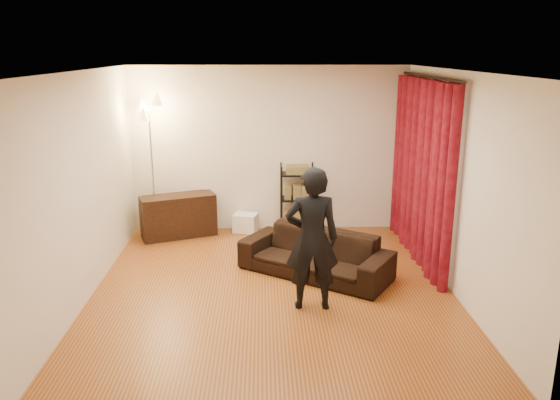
{
  "coord_description": "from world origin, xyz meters",
  "views": [
    {
      "loc": [
        -0.12,
        -6.33,
        2.94
      ],
      "look_at": [
        0.1,
        0.3,
        1.1
      ],
      "focal_mm": 35.0,
      "sensor_mm": 36.0,
      "label": 1
    }
  ],
  "objects_px": {
    "person": "(312,239)",
    "floor_lamp": "(152,170)",
    "sofa": "(315,254)",
    "storage_boxes": "(246,223)",
    "wire_shelf": "(297,199)",
    "media_cabinet": "(178,216)"
  },
  "relations": [
    {
      "from": "media_cabinet",
      "to": "floor_lamp",
      "type": "xyz_separation_m",
      "value": [
        -0.36,
        -0.04,
        0.77
      ]
    },
    {
      "from": "sofa",
      "to": "person",
      "type": "height_order",
      "value": "person"
    },
    {
      "from": "sofa",
      "to": "wire_shelf",
      "type": "xyz_separation_m",
      "value": [
        -0.13,
        1.79,
        0.28
      ]
    },
    {
      "from": "sofa",
      "to": "floor_lamp",
      "type": "bearing_deg",
      "value": -179.86
    },
    {
      "from": "media_cabinet",
      "to": "wire_shelf",
      "type": "relative_size",
      "value": 1.02
    },
    {
      "from": "person",
      "to": "wire_shelf",
      "type": "relative_size",
      "value": 1.48
    },
    {
      "from": "sofa",
      "to": "floor_lamp",
      "type": "height_order",
      "value": "floor_lamp"
    },
    {
      "from": "person",
      "to": "floor_lamp",
      "type": "relative_size",
      "value": 0.76
    },
    {
      "from": "storage_boxes",
      "to": "wire_shelf",
      "type": "xyz_separation_m",
      "value": [
        0.85,
        -0.03,
        0.42
      ]
    },
    {
      "from": "media_cabinet",
      "to": "storage_boxes",
      "type": "xyz_separation_m",
      "value": [
        1.08,
        0.18,
        -0.19
      ]
    },
    {
      "from": "sofa",
      "to": "floor_lamp",
      "type": "distance_m",
      "value": 3.02
    },
    {
      "from": "sofa",
      "to": "storage_boxes",
      "type": "height_order",
      "value": "sofa"
    },
    {
      "from": "person",
      "to": "storage_boxes",
      "type": "height_order",
      "value": "person"
    },
    {
      "from": "person",
      "to": "floor_lamp",
      "type": "xyz_separation_m",
      "value": [
        -2.29,
        2.56,
        0.27
      ]
    },
    {
      "from": "wire_shelf",
      "to": "floor_lamp",
      "type": "xyz_separation_m",
      "value": [
        -2.29,
        -0.18,
        0.54
      ]
    },
    {
      "from": "media_cabinet",
      "to": "wire_shelf",
      "type": "xyz_separation_m",
      "value": [
        1.93,
        0.14,
        0.23
      ]
    },
    {
      "from": "sofa",
      "to": "storage_boxes",
      "type": "distance_m",
      "value": 2.08
    },
    {
      "from": "sofa",
      "to": "wire_shelf",
      "type": "distance_m",
      "value": 1.81
    },
    {
      "from": "sofa",
      "to": "wire_shelf",
      "type": "bearing_deg",
      "value": 127.88
    },
    {
      "from": "sofa",
      "to": "wire_shelf",
      "type": "relative_size",
      "value": 1.76
    },
    {
      "from": "storage_boxes",
      "to": "sofa",
      "type": "bearing_deg",
      "value": -61.61
    },
    {
      "from": "storage_boxes",
      "to": "wire_shelf",
      "type": "height_order",
      "value": "wire_shelf"
    }
  ]
}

